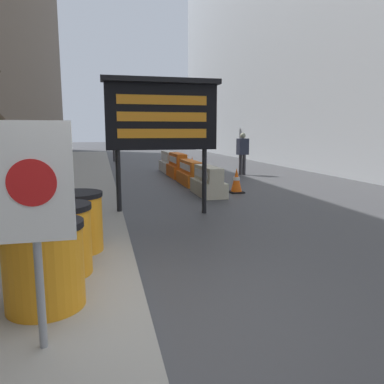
{
  "coord_description": "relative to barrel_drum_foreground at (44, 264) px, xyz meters",
  "views": [
    {
      "loc": [
        -0.37,
        -3.2,
        1.73
      ],
      "look_at": [
        1.56,
        4.81,
        0.39
      ],
      "focal_mm": 35.0,
      "sensor_mm": 36.0,
      "label": 1
    }
  ],
  "objects": [
    {
      "name": "barrel_drum_foreground",
      "position": [
        0.0,
        0.0,
        0.0
      ],
      "size": [
        0.74,
        0.74,
        0.81
      ],
      "color": "orange",
      "rests_on": "sidewalk_left"
    },
    {
      "name": "jersey_barrier_orange_far",
      "position": [
        3.37,
        10.52,
        -0.13
      ],
      "size": [
        0.62,
        1.68,
        0.91
      ],
      "color": "orange",
      "rests_on": "ground_plane"
    },
    {
      "name": "traffic_cone_near",
      "position": [
        4.28,
        11.94,
        -0.2
      ],
      "size": [
        0.38,
        0.38,
        0.67
      ],
      "color": "black",
      "rests_on": "ground_plane"
    },
    {
      "name": "traffic_light_far_side",
      "position": [
        7.56,
        21.37,
        2.73
      ],
      "size": [
        0.28,
        0.45,
        4.53
      ],
      "color": "#2D2D30",
      "rests_on": "ground_plane"
    },
    {
      "name": "jersey_barrier_white",
      "position": [
        3.37,
        12.52,
        -0.15
      ],
      "size": [
        0.61,
        1.87,
        0.87
      ],
      "color": "silver",
      "rests_on": "ground_plane"
    },
    {
      "name": "pedestrian_worker",
      "position": [
        6.04,
        10.64,
        0.46
      ],
      "size": [
        0.48,
        0.35,
        1.67
      ],
      "rotation": [
        0.0,
        0.0,
        3.35
      ],
      "color": "#333338",
      "rests_on": "ground_plane"
    },
    {
      "name": "barrel_drum_back",
      "position": [
        0.17,
        1.64,
        0.0
      ],
      "size": [
        0.74,
        0.74,
        0.81
      ],
      "color": "orange",
      "rests_on": "sidewalk_left"
    },
    {
      "name": "traffic_cone_mid",
      "position": [
        4.25,
        6.46,
        -0.18
      ],
      "size": [
        0.4,
        0.4,
        0.71
      ],
      "color": "black",
      "rests_on": "ground_plane"
    },
    {
      "name": "ground_plane",
      "position": [
        0.92,
        -0.3,
        -0.53
      ],
      "size": [
        120.0,
        120.0,
        0.0
      ],
      "primitive_type": "plane",
      "color": "#3F3F42"
    },
    {
      "name": "warning_sign",
      "position": [
        0.07,
        -0.72,
        0.73
      ],
      "size": [
        0.56,
        0.08,
        1.68
      ],
      "color": "gray",
      "rests_on": "sidewalk_left"
    },
    {
      "name": "jersey_barrier_cream",
      "position": [
        3.37,
        6.3,
        -0.18
      ],
      "size": [
        0.65,
        1.61,
        0.79
      ],
      "color": "beige",
      "rests_on": "ground_plane"
    },
    {
      "name": "message_board",
      "position": [
        1.76,
        4.09,
        1.51
      ],
      "size": [
        2.36,
        0.36,
        2.77
      ],
      "color": "black",
      "rests_on": "ground_plane"
    },
    {
      "name": "traffic_light_near_curb",
      "position": [
        1.24,
        18.64,
        2.25
      ],
      "size": [
        0.28,
        0.45,
        3.82
      ],
      "color": "#2D2D30",
      "rests_on": "ground_plane"
    },
    {
      "name": "barrel_drum_middle",
      "position": [
        0.05,
        0.82,
        0.0
      ],
      "size": [
        0.74,
        0.74,
        0.81
      ],
      "color": "orange",
      "rests_on": "sidewalk_left"
    },
    {
      "name": "jersey_barrier_orange_near",
      "position": [
        3.37,
        8.42,
        -0.18
      ],
      "size": [
        0.6,
        1.84,
        0.79
      ],
      "color": "orange",
      "rests_on": "ground_plane"
    }
  ]
}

